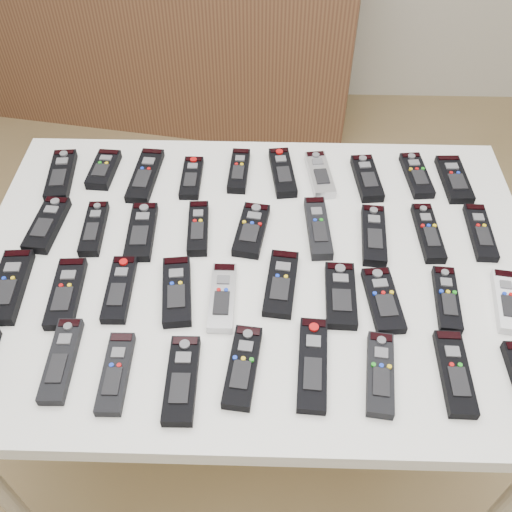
{
  "coord_description": "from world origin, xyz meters",
  "views": [
    {
      "loc": [
        -0.12,
        -0.79,
        1.72
      ],
      "look_at": [
        -0.14,
        0.05,
        0.8
      ],
      "focal_mm": 40.0,
      "sensor_mm": 36.0,
      "label": 1
    }
  ],
  "objects_px": {
    "remote_5": "(283,172)",
    "remote_27": "(447,299)",
    "remote_16": "(374,235)",
    "remote_4": "(239,171)",
    "remote_9": "(454,179)",
    "remote_35": "(380,374)",
    "remote_8": "(417,175)",
    "remote_24": "(281,283)",
    "remote_25": "(341,295)",
    "remote_13": "(198,228)",
    "remote_6": "(320,175)",
    "remote_17": "(428,233)",
    "remote_28": "(506,301)",
    "remote_7": "(367,178)",
    "remote_34": "(313,364)",
    "remote_19": "(9,286)",
    "remote_20": "(66,293)",
    "remote_15": "(318,228)",
    "remote_22": "(177,291)",
    "remote_18": "(480,232)",
    "remote_26": "(383,300)",
    "remote_3": "(192,178)",
    "remote_10": "(47,225)",
    "remote_12": "(141,231)",
    "remote_33": "(243,367)",
    "remote_32": "(182,380)",
    "sideboard": "(160,32)",
    "remote_11": "(94,228)",
    "remote_2": "(145,175)",
    "remote_30": "(61,360)",
    "table": "(256,279)",
    "remote_0": "(61,175)",
    "remote_1": "(104,169)",
    "remote_14": "(251,230)",
    "remote_21": "(119,289)",
    "remote_36": "(455,373)"
  },
  "relations": [
    {
      "from": "remote_5",
      "to": "remote_27",
      "type": "relative_size",
      "value": 1.07
    },
    {
      "from": "remote_16",
      "to": "remote_4",
      "type": "bearing_deg",
      "value": 149.51
    },
    {
      "from": "remote_9",
      "to": "remote_35",
      "type": "xyz_separation_m",
      "value": [
        -0.25,
        -0.57,
        0.0
      ]
    },
    {
      "from": "remote_8",
      "to": "remote_4",
      "type": "bearing_deg",
      "value": 174.09
    },
    {
      "from": "remote_24",
      "to": "remote_25",
      "type": "height_order",
      "value": "remote_25"
    },
    {
      "from": "remote_27",
      "to": "remote_13",
      "type": "bearing_deg",
      "value": 165.1
    },
    {
      "from": "remote_4",
      "to": "remote_6",
      "type": "height_order",
      "value": "remote_6"
    },
    {
      "from": "remote_17",
      "to": "remote_28",
      "type": "distance_m",
      "value": 0.23
    },
    {
      "from": "remote_7",
      "to": "remote_34",
      "type": "distance_m",
      "value": 0.57
    },
    {
      "from": "remote_19",
      "to": "remote_20",
      "type": "distance_m",
      "value": 0.12
    },
    {
      "from": "remote_15",
      "to": "remote_22",
      "type": "bearing_deg",
      "value": -150.84
    },
    {
      "from": "remote_18",
      "to": "remote_9",
      "type": "bearing_deg",
      "value": 98.3
    },
    {
      "from": "remote_22",
      "to": "remote_8",
      "type": "bearing_deg",
      "value": 27.95
    },
    {
      "from": "remote_6",
      "to": "remote_26",
      "type": "xyz_separation_m",
      "value": [
        0.11,
        -0.4,
        -0.0
      ]
    },
    {
      "from": "remote_15",
      "to": "remote_24",
      "type": "distance_m",
      "value": 0.19
    },
    {
      "from": "remote_27",
      "to": "remote_7",
      "type": "bearing_deg",
      "value": 113.04
    },
    {
      "from": "remote_8",
      "to": "remote_27",
      "type": "height_order",
      "value": "same"
    },
    {
      "from": "remote_3",
      "to": "remote_25",
      "type": "distance_m",
      "value": 0.51
    },
    {
      "from": "remote_10",
      "to": "remote_28",
      "type": "height_order",
      "value": "remote_10"
    },
    {
      "from": "remote_12",
      "to": "remote_22",
      "type": "distance_m",
      "value": 0.2
    },
    {
      "from": "remote_27",
      "to": "remote_33",
      "type": "relative_size",
      "value": 0.95
    },
    {
      "from": "remote_3",
      "to": "remote_17",
      "type": "height_order",
      "value": "remote_17"
    },
    {
      "from": "remote_6",
      "to": "remote_32",
      "type": "height_order",
      "value": "same"
    },
    {
      "from": "sideboard",
      "to": "remote_6",
      "type": "distance_m",
      "value": 1.62
    },
    {
      "from": "remote_12",
      "to": "remote_33",
      "type": "relative_size",
      "value": 1.02
    },
    {
      "from": "remote_32",
      "to": "remote_13",
      "type": "bearing_deg",
      "value": 90.42
    },
    {
      "from": "remote_8",
      "to": "remote_11",
      "type": "bearing_deg",
      "value": -169.94
    },
    {
      "from": "remote_2",
      "to": "remote_9",
      "type": "xyz_separation_m",
      "value": [
        0.78,
        0.01,
        -0.0
      ]
    },
    {
      "from": "remote_16",
      "to": "remote_27",
      "type": "height_order",
      "value": "remote_16"
    },
    {
      "from": "remote_17",
      "to": "remote_30",
      "type": "height_order",
      "value": "same"
    },
    {
      "from": "remote_33",
      "to": "table",
      "type": "bearing_deg",
      "value": 92.82
    },
    {
      "from": "remote_33",
      "to": "remote_3",
      "type": "bearing_deg",
      "value": 112.09
    },
    {
      "from": "remote_3",
      "to": "remote_22",
      "type": "relative_size",
      "value": 0.87
    },
    {
      "from": "remote_3",
      "to": "remote_0",
      "type": "bearing_deg",
      "value": -179.43
    },
    {
      "from": "remote_1",
      "to": "remote_34",
      "type": "height_order",
      "value": "remote_1"
    },
    {
      "from": "remote_4",
      "to": "remote_14",
      "type": "xyz_separation_m",
      "value": [
        0.04,
        -0.21,
        0.0
      ]
    },
    {
      "from": "remote_10",
      "to": "remote_17",
      "type": "bearing_deg",
      "value": 4.61
    },
    {
      "from": "remote_3",
      "to": "remote_33",
      "type": "xyz_separation_m",
      "value": [
        0.15,
        -0.55,
        0.0
      ]
    },
    {
      "from": "remote_5",
      "to": "remote_9",
      "type": "distance_m",
      "value": 0.43
    },
    {
      "from": "remote_13",
      "to": "remote_19",
      "type": "height_order",
      "value": "same"
    },
    {
      "from": "remote_2",
      "to": "remote_35",
      "type": "height_order",
      "value": "remote_35"
    },
    {
      "from": "remote_2",
      "to": "remote_22",
      "type": "bearing_deg",
      "value": -67.12
    },
    {
      "from": "remote_6",
      "to": "remote_16",
      "type": "relative_size",
      "value": 0.92
    },
    {
      "from": "remote_12",
      "to": "remote_13",
      "type": "relative_size",
      "value": 1.09
    },
    {
      "from": "remote_2",
      "to": "remote_19",
      "type": "bearing_deg",
      "value": -117.08
    },
    {
      "from": "remote_11",
      "to": "remote_12",
      "type": "bearing_deg",
      "value": -6.28
    },
    {
      "from": "sideboard",
      "to": "remote_14",
      "type": "relative_size",
      "value": 11.4
    },
    {
      "from": "sideboard",
      "to": "remote_34",
      "type": "height_order",
      "value": "sideboard"
    },
    {
      "from": "remote_21",
      "to": "remote_32",
      "type": "height_order",
      "value": "remote_32"
    },
    {
      "from": "remote_19",
      "to": "remote_36",
      "type": "height_order",
      "value": "remote_19"
    }
  ]
}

